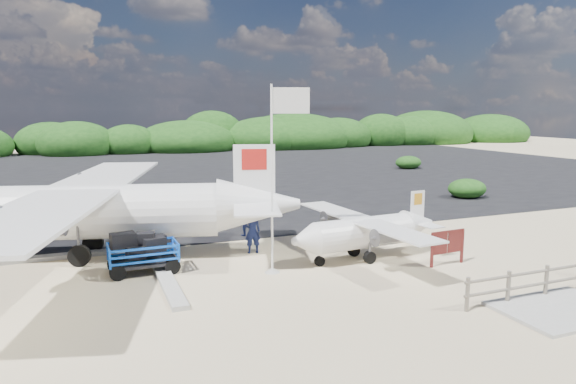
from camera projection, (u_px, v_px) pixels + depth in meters
name	position (u px, v px, depth m)	size (l,w,h in m)	color
ground	(300.00, 272.00, 18.00)	(160.00, 160.00, 0.00)	beige
asphalt_apron	(167.00, 173.00, 45.47)	(90.00, 50.00, 0.04)	#B2B2B2
lagoon	(17.00, 292.00, 16.06)	(9.00, 7.00, 0.40)	#B2B2B2
walkway_pad	(561.00, 311.00, 14.53)	(3.50, 2.50, 0.10)	#B2B2B2
vegetation_band	(137.00, 152.00, 68.37)	(124.00, 8.00, 4.40)	#B2B2B2
fence	(545.00, 297.00, 15.63)	(6.40, 2.00, 1.10)	#B2B2B2
baggage_cart	(144.00, 273.00, 17.92)	(2.53, 1.45, 1.27)	blue
flagpole	(272.00, 272.00, 17.99)	(1.30, 0.54, 6.48)	white
signboard	(446.00, 265.00, 18.83)	(1.61, 0.15, 1.33)	maroon
crew_a	(253.00, 231.00, 20.27)	(0.64, 0.42, 1.76)	#121A45
crew_b	(246.00, 216.00, 23.00)	(0.89, 0.69, 1.83)	#121A45
aircraft_large	(311.00, 171.00, 47.34)	(18.32, 18.32, 5.50)	#B2B2B2
aircraft_small	(98.00, 167.00, 50.30)	(6.54, 6.54, 2.35)	#B2B2B2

